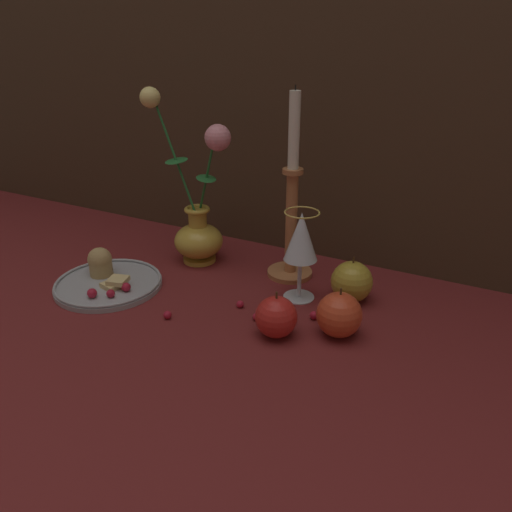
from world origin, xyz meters
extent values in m
plane|color=maroon|center=(0.00, 0.00, 0.00)|extent=(2.40, 2.40, 0.00)
cylinder|color=gold|center=(-0.14, 0.10, 0.01)|extent=(0.07, 0.07, 0.01)
ellipsoid|color=gold|center=(-0.14, 0.10, 0.05)|extent=(0.11, 0.11, 0.08)
cylinder|color=gold|center=(-0.14, 0.10, 0.10)|extent=(0.04, 0.04, 0.05)
torus|color=gold|center=(-0.14, 0.10, 0.12)|extent=(0.06, 0.06, 0.01)
cylinder|color=#23662D|center=(-0.18, 0.10, 0.24)|extent=(0.10, 0.01, 0.23)
ellipsoid|color=#23662D|center=(-0.18, 0.10, 0.23)|extent=(0.05, 0.07, 0.00)
sphere|color=#EFD67A|center=(-0.23, 0.09, 0.36)|extent=(0.04, 0.04, 0.04)
cylinder|color=#23662D|center=(-0.11, 0.11, 0.20)|extent=(0.06, 0.02, 0.16)
ellipsoid|color=#23662D|center=(-0.11, 0.11, 0.19)|extent=(0.08, 0.08, 0.00)
sphere|color=pink|center=(-0.09, 0.12, 0.28)|extent=(0.05, 0.05, 0.05)
cylinder|color=#A3A3A8|center=(-0.23, -0.09, 0.01)|extent=(0.22, 0.22, 0.01)
torus|color=#A3A3A8|center=(-0.23, -0.09, 0.01)|extent=(0.21, 0.21, 0.01)
cylinder|color=tan|center=(-0.27, -0.07, 0.03)|extent=(0.05, 0.05, 0.04)
sphere|color=tan|center=(-0.27, -0.07, 0.05)|extent=(0.05, 0.05, 0.05)
cube|color=#DBBC7A|center=(-0.21, -0.10, 0.01)|extent=(0.04, 0.04, 0.01)
cube|color=#DBBC7A|center=(-0.20, -0.10, 0.03)|extent=(0.05, 0.05, 0.01)
sphere|color=#AD192D|center=(-0.21, -0.15, 0.02)|extent=(0.02, 0.02, 0.02)
sphere|color=#AD192D|center=(-0.18, -0.14, 0.02)|extent=(0.02, 0.02, 0.02)
sphere|color=#AD192D|center=(-0.17, -0.10, 0.02)|extent=(0.02, 0.02, 0.02)
cylinder|color=silver|center=(0.13, 0.05, 0.00)|extent=(0.06, 0.06, 0.00)
cylinder|color=silver|center=(0.13, 0.05, 0.04)|extent=(0.01, 0.01, 0.08)
cone|color=silver|center=(0.13, 0.05, 0.13)|extent=(0.06, 0.06, 0.09)
cone|color=maroon|center=(0.13, 0.05, 0.12)|extent=(0.06, 0.06, 0.07)
torus|color=gold|center=(0.13, 0.05, 0.18)|extent=(0.07, 0.07, 0.00)
cylinder|color=#B77042|center=(0.08, 0.13, 0.01)|extent=(0.10, 0.10, 0.01)
cylinder|color=#B77042|center=(0.08, 0.13, 0.12)|extent=(0.02, 0.02, 0.21)
cylinder|color=#B77042|center=(0.08, 0.13, 0.23)|extent=(0.04, 0.04, 0.01)
cylinder|color=silver|center=(0.08, 0.13, 0.31)|extent=(0.02, 0.02, 0.15)
cylinder|color=black|center=(0.08, 0.13, 0.39)|extent=(0.00, 0.00, 0.01)
sphere|color=#B2932D|center=(0.23, 0.09, 0.04)|extent=(0.08, 0.08, 0.08)
cylinder|color=#4C3319|center=(0.23, 0.09, 0.09)|extent=(0.00, 0.00, 0.01)
sphere|color=red|center=(0.15, -0.09, 0.04)|extent=(0.07, 0.07, 0.07)
cylinder|color=#4C3319|center=(0.15, -0.09, 0.08)|extent=(0.00, 0.00, 0.01)
sphere|color=#D14223|center=(0.25, -0.04, 0.04)|extent=(0.08, 0.08, 0.08)
cylinder|color=#4C3319|center=(0.25, -0.04, 0.09)|extent=(0.00, 0.00, 0.01)
sphere|color=#AD192D|center=(0.05, -0.04, 0.01)|extent=(0.01, 0.01, 0.01)
sphere|color=#AD192D|center=(-0.05, -0.14, 0.01)|extent=(0.02, 0.02, 0.02)
sphere|color=#AD192D|center=(0.19, -0.01, 0.01)|extent=(0.02, 0.02, 0.02)
sphere|color=#AD192D|center=(0.10, -0.07, 0.01)|extent=(0.01, 0.01, 0.01)
camera|label=1|loc=(0.46, -0.76, 0.48)|focal=35.00mm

